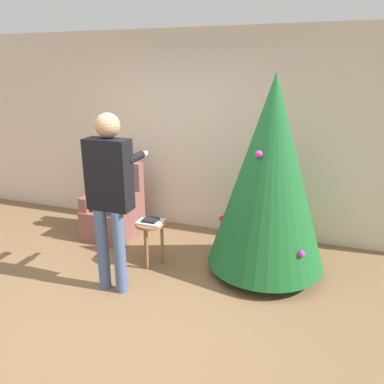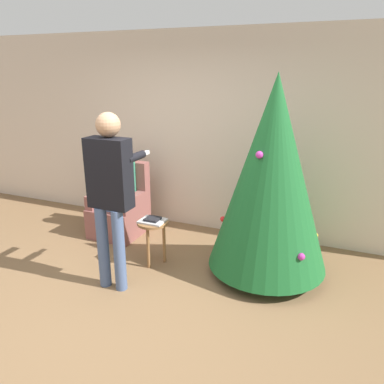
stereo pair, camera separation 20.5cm
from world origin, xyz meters
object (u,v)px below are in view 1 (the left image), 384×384
Objects in this scene: armchair at (115,211)px; person_standing at (110,187)px; person_seated at (112,189)px; christmas_tree at (270,174)px; side_stool at (151,231)px.

person_standing is at bearing -59.48° from armchair.
person_standing is at bearing -58.82° from person_seated.
person_seated is (-2.11, 0.30, -0.47)m from christmas_tree.
side_stool is (0.84, -0.59, -0.24)m from person_seated.
christmas_tree is at bearing -8.13° from person_seated.
christmas_tree is 4.12× the size of side_stool.
person_standing is 3.43× the size of side_stool.
side_stool is at bearing 75.36° from person_standing.
side_stool is (0.15, 0.57, -0.68)m from person_standing.
armchair is 0.54× the size of person_standing.
person_seated is 1.06m from side_stool.
armchair is at bearing 90.00° from person_seated.
person_seated is 1.41m from person_standing.
person_standing reaches higher than person_seated.
side_stool is at bearing -34.76° from person_seated.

